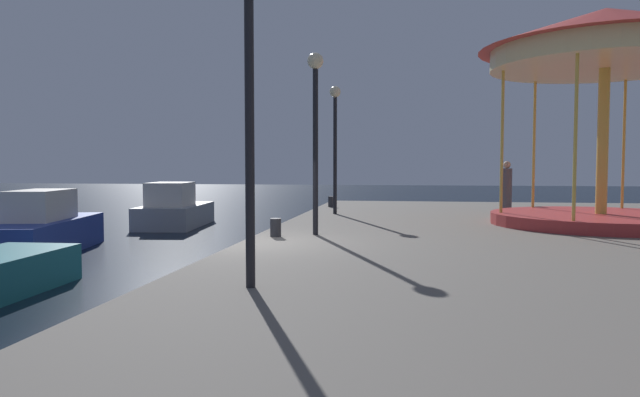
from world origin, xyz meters
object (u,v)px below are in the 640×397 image
at_px(lamp_post_near_edge, 249,38).
at_px(lamp_post_far_end, 335,126).
at_px(motorboat_blue, 42,230).
at_px(bollard_center, 276,227).
at_px(carousel, 605,63).
at_px(motorboat_grey, 174,210).
at_px(bollard_north, 331,202).
at_px(person_near_carousel, 507,188).
at_px(lamp_post_mid_promenade, 315,110).

xyz_separation_m(lamp_post_near_edge, lamp_post_far_end, (-0.36, 11.41, -0.32)).
height_order(motorboat_blue, bollard_center, motorboat_blue).
bearing_deg(carousel, motorboat_grey, 159.37).
relative_size(carousel, lamp_post_far_end, 1.55).
bearing_deg(carousel, bollard_center, -154.88).
relative_size(bollard_north, person_near_carousel, 0.23).
distance_m(motorboat_grey, lamp_post_mid_promenade, 11.30).
height_order(lamp_post_far_end, person_near_carousel, lamp_post_far_end).
distance_m(motorboat_blue, bollard_north, 10.13).
height_order(motorboat_grey, person_near_carousel, person_near_carousel).
bearing_deg(lamp_post_far_end, lamp_post_mid_promenade, -87.19).
xyz_separation_m(motorboat_blue, motorboat_grey, (0.74, 7.11, -0.00)).
bearing_deg(motorboat_blue, lamp_post_far_end, 30.63).
xyz_separation_m(lamp_post_near_edge, person_near_carousel, (5.22, 12.94, -2.34)).
bearing_deg(bollard_north, person_near_carousel, -14.52).
bearing_deg(carousel, motorboat_blue, -172.76).
xyz_separation_m(motorboat_grey, bollard_north, (6.08, 0.37, 0.36)).
relative_size(motorboat_grey, bollard_north, 11.55).
relative_size(motorboat_grey, person_near_carousel, 2.71).
distance_m(lamp_post_mid_promenade, bollard_center, 2.75).
distance_m(motorboat_grey, person_near_carousel, 12.29).
distance_m(lamp_post_far_end, bollard_north, 4.11).
distance_m(carousel, lamp_post_mid_promenade, 7.85).
xyz_separation_m(bollard_center, person_near_carousel, (6.11, 7.71, 0.60)).
bearing_deg(lamp_post_near_edge, bollard_north, 93.53).
relative_size(motorboat_blue, bollard_center, 12.76).
distance_m(bollard_center, person_near_carousel, 9.85).
distance_m(lamp_post_near_edge, bollard_north, 14.85).
bearing_deg(lamp_post_mid_promenade, carousel, 24.54).
bearing_deg(motorboat_blue, bollard_north, 47.62).
distance_m(lamp_post_near_edge, lamp_post_mid_promenade, 5.71).
height_order(motorboat_grey, lamp_post_far_end, lamp_post_far_end).
height_order(lamp_post_near_edge, bollard_center, lamp_post_near_edge).
xyz_separation_m(motorboat_grey, lamp_post_near_edge, (6.98, -14.16, 3.30)).
distance_m(bollard_north, person_near_carousel, 6.35).
height_order(carousel, lamp_post_mid_promenade, carousel).
bearing_deg(bollard_center, person_near_carousel, 51.59).
distance_m(motorboat_grey, bollard_north, 6.10).
xyz_separation_m(lamp_post_near_edge, bollard_north, (-0.90, 14.53, -2.93)).
xyz_separation_m(motorboat_blue, carousel, (14.67, 1.86, 4.35)).
relative_size(motorboat_blue, person_near_carousel, 3.00).
distance_m(motorboat_blue, bollard_center, 7.07).
height_order(motorboat_grey, bollard_north, motorboat_grey).
bearing_deg(motorboat_grey, lamp_post_near_edge, -63.76).
relative_size(lamp_post_near_edge, lamp_post_mid_promenade, 1.15).
bearing_deg(motorboat_blue, person_near_carousel, 24.49).
xyz_separation_m(lamp_post_mid_promenade, bollard_center, (-0.81, -0.47, -2.59)).
bearing_deg(person_near_carousel, lamp_post_near_edge, -111.96).
bearing_deg(lamp_post_far_end, lamp_post_near_edge, -88.19).
bearing_deg(bollard_north, lamp_post_near_edge, -86.47).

